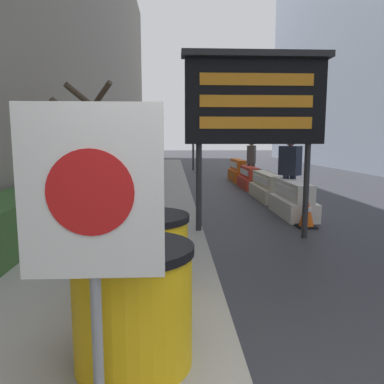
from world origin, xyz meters
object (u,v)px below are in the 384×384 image
object	(u,v)px
warning_sign	(92,209)
pedestrian_worker	(251,159)
message_board	(255,101)
barrel_drum_middle	(146,257)
traffic_light_near_curb	(193,118)
jersey_barrier_cream	(266,188)
pedestrian_passerby	(290,167)
traffic_cone_mid	(307,212)
barrel_drum_foreground	(133,304)
jersey_barrier_red_striped	(249,179)
traffic_cone_near	(268,180)
jersey_barrier_white	(292,201)
jersey_barrier_orange_far	(238,171)

from	to	relation	value
warning_sign	pedestrian_worker	bearing A→B (deg)	74.48
message_board	pedestrian_worker	bearing A→B (deg)	78.56
barrel_drum_middle	traffic_light_near_curb	distance (m)	17.75
jersey_barrier_cream	pedestrian_passerby	bearing A→B (deg)	-87.00
traffic_cone_mid	barrel_drum_foreground	bearing A→B (deg)	-122.02
jersey_barrier_red_striped	traffic_cone_near	distance (m)	0.76
barrel_drum_middle	jersey_barrier_white	bearing A→B (deg)	57.88
jersey_barrier_white	pedestrian_passerby	size ratio (longest dim) A/B	1.00
traffic_cone_near	traffic_light_near_curb	bearing A→B (deg)	104.09
jersey_barrier_red_striped	traffic_cone_near	world-z (taller)	jersey_barrier_red_striped
warning_sign	traffic_cone_mid	size ratio (longest dim) A/B	2.75
jersey_barrier_orange_far	barrel_drum_middle	bearing A→B (deg)	-103.75
pedestrian_worker	jersey_barrier_cream	bearing A→B (deg)	-163.07
jersey_barrier_cream	jersey_barrier_red_striped	xyz separation A→B (m)	(0.00, 2.52, 0.00)
barrel_drum_foreground	traffic_cone_near	xyz separation A→B (m)	(3.49, 10.12, -0.24)
barrel_drum_foreground	traffic_cone_mid	world-z (taller)	barrel_drum_foreground
barrel_drum_foreground	jersey_barrier_cream	world-z (taller)	barrel_drum_foreground
jersey_barrier_cream	jersey_barrier_red_striped	distance (m)	2.52
warning_sign	traffic_cone_near	xyz separation A→B (m)	(3.63, 10.65, -1.00)
warning_sign	pedestrian_worker	size ratio (longest dim) A/B	1.01
message_board	jersey_barrier_cream	world-z (taller)	message_board
jersey_barrier_cream	traffic_light_near_curb	size ratio (longest dim) A/B	0.54
jersey_barrier_white	traffic_cone_mid	size ratio (longest dim) A/B	2.84
jersey_barrier_red_striped	traffic_cone_mid	bearing A→B (deg)	-90.73
jersey_barrier_red_striped	pedestrian_passerby	bearing A→B (deg)	-88.74
jersey_barrier_cream	pedestrian_worker	xyz separation A→B (m)	(0.20, 3.12, 0.68)
message_board	pedestrian_worker	distance (m)	7.68
jersey_barrier_white	traffic_light_near_curb	world-z (taller)	traffic_light_near_curb
jersey_barrier_orange_far	traffic_cone_mid	size ratio (longest dim) A/B	3.19
traffic_light_near_curb	pedestrian_passerby	distance (m)	12.55
barrel_drum_middle	jersey_barrier_red_striped	distance (m)	10.03
jersey_barrier_red_striped	jersey_barrier_orange_far	world-z (taller)	jersey_barrier_orange_far
barrel_drum_foreground	traffic_cone_mid	size ratio (longest dim) A/B	1.34
warning_sign	pedestrian_passerby	distance (m)	7.53
message_board	traffic_cone_mid	world-z (taller)	message_board
message_board	pedestrian_worker	xyz separation A→B (m)	(1.50, 7.42, -1.32)
jersey_barrier_red_striped	traffic_cone_mid	size ratio (longest dim) A/B	2.86
jersey_barrier_orange_far	traffic_light_near_curb	bearing A→B (deg)	105.71
jersey_barrier_cream	warning_sign	bearing A→B (deg)	-109.56
jersey_barrier_white	pedestrian_worker	world-z (taller)	pedestrian_worker
barrel_drum_foreground	pedestrian_worker	world-z (taller)	pedestrian_worker
traffic_cone_near	barrel_drum_foreground	bearing A→B (deg)	-109.04
warning_sign	barrel_drum_middle	bearing A→B (deg)	84.70
barrel_drum_middle	warning_sign	distance (m)	1.76
jersey_barrier_orange_far	pedestrian_passerby	world-z (taller)	pedestrian_passerby
jersey_barrier_cream	traffic_cone_mid	bearing A→B (deg)	-91.26
jersey_barrier_red_striped	pedestrian_passerby	size ratio (longest dim) A/B	1.00
barrel_drum_foreground	jersey_barrier_cream	distance (m)	8.64
jersey_barrier_white	jersey_barrier_red_striped	size ratio (longest dim) A/B	0.99
jersey_barrier_red_striped	traffic_cone_near	xyz separation A→B (m)	(0.56, -0.52, 0.00)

